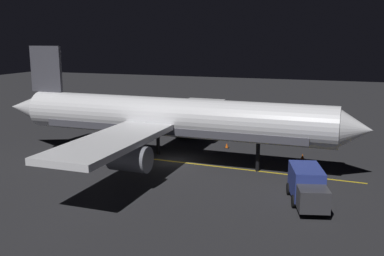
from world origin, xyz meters
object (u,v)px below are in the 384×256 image
baggage_truck (307,187)px  traffic_cone_near_right (227,146)px  catering_truck (202,126)px  ground_crew_worker (306,186)px  airliner (166,119)px  traffic_cone_near_left (303,157)px

baggage_truck → traffic_cone_near_right: bearing=-145.1°
catering_truck → ground_crew_worker: size_ratio=3.55×
airliner → traffic_cone_near_right: (-7.08, 4.09, -3.96)m
traffic_cone_near_left → traffic_cone_near_right: (-1.88, -8.24, 0.00)m
baggage_truck → ground_crew_worker: 1.41m
baggage_truck → catering_truck: size_ratio=0.96×
airliner → traffic_cone_near_left: bearing=112.8°
airliner → ground_crew_worker: bearing=68.1°
airliner → baggage_truck: size_ratio=6.21×
airliner → catering_truck: bearing=-178.7°
ground_crew_worker → traffic_cone_near_left: size_ratio=3.16×
traffic_cone_near_right → traffic_cone_near_left: bearing=77.1°
ground_crew_worker → airliner: bearing=-111.9°
baggage_truck → traffic_cone_near_right: (-13.90, -9.71, -1.05)m
airliner → baggage_truck: 15.66m
baggage_truck → catering_truck: bearing=-142.8°
ground_crew_worker → traffic_cone_near_right: size_ratio=3.16×
traffic_cone_near_left → ground_crew_worker: bearing=7.0°
traffic_cone_near_left → catering_truck: bearing=-117.3°
ground_crew_worker → baggage_truck: bearing=6.8°
catering_truck → traffic_cone_near_right: catering_truck is taller
catering_truck → ground_crew_worker: bearing=39.0°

